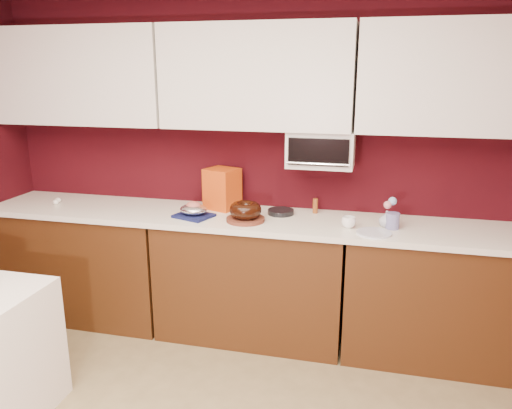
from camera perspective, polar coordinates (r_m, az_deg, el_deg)
The scene contains 27 objects.
wall_back at distance 3.71m, azimuth 0.70°, elevation 5.10°, with size 4.00×0.02×2.50m, color #37070D.
base_cabinet_left at distance 4.17m, azimuth -18.63°, elevation -6.29°, with size 1.31×0.58×0.86m, color #45230D.
base_cabinet_center at distance 3.66m, azimuth -0.45°, elevation -8.49°, with size 1.31×0.58×0.86m, color #45230D.
base_cabinet_right at distance 3.60m, azimuth 20.91°, elevation -9.97°, with size 1.31×0.58×0.86m, color #45230D.
countertop at distance 3.50m, azimuth -0.47°, elevation -1.74°, with size 4.00×0.62×0.04m, color white.
upper_cabinet_left at distance 4.02m, azimuth -19.27°, elevation 13.67°, with size 1.31×0.33×0.70m, color white.
upper_cabinet_center at distance 3.49m, azimuth 0.10°, elevation 14.37°, with size 1.31×0.33×0.70m, color white.
upper_cabinet_right at distance 3.43m, azimuth 22.92°, elevation 13.20°, with size 1.31×0.33×0.70m, color white.
toaster_oven at distance 3.47m, azimuth 7.45°, elevation 6.37°, with size 0.45×0.30×0.25m, color white.
toaster_oven_door at distance 3.32m, azimuth 7.13°, elevation 5.96°, with size 0.40×0.02×0.18m, color black.
toaster_oven_handle at distance 3.31m, azimuth 7.06°, elevation 4.64°, with size 0.02×0.02×0.42m, color silver.
cake_base at distance 3.40m, azimuth -1.21°, elevation -1.72°, with size 0.26×0.26×0.02m, color brown.
bundt_cake at distance 3.38m, azimuth -1.21°, elevation -0.62°, with size 0.22×0.22×0.09m, color black.
navy_towel at distance 3.52m, azimuth -7.12°, elevation -1.28°, with size 0.24×0.21×0.02m, color #131847.
foil_ham_nest at distance 3.51m, azimuth -7.15°, elevation -0.56°, with size 0.20×0.17×0.07m, color white.
roasted_ham at distance 3.50m, azimuth -7.16°, elevation -0.17°, with size 0.11×0.09×0.07m, color #C6665A.
pandoro_box at distance 3.69m, azimuth -3.88°, elevation 1.82°, with size 0.22×0.20×0.30m, color #B4240C.
dark_pan at distance 3.56m, azimuth 2.84°, elevation -0.85°, with size 0.19×0.19×0.03m, color black.
coffee_mug at distance 3.31m, azimuth 10.54°, elevation -1.88°, with size 0.08×0.08×0.09m, color white.
blue_jar at distance 3.35m, azimuth 15.34°, elevation -1.81°, with size 0.09×0.09×0.10m, color navy.
flower_vase at distance 3.38m, azimuth 14.71°, elevation -1.46°, with size 0.08×0.08×0.12m, color #ACB2C3.
flower_pink at distance 3.35m, azimuth 14.81°, elevation -0.05°, with size 0.05×0.05×0.05m, color #DE8086.
flower_blue at distance 3.37m, azimuth 15.34°, elevation 0.37°, with size 0.06×0.06×0.06m, color #88ACDA.
china_plate at distance 3.23m, azimuth 13.33°, elevation -3.18°, with size 0.22×0.22×0.01m, color silver.
amber_bottle at distance 3.60m, azimuth 6.79°, elevation -0.15°, with size 0.04×0.04×0.11m, color brown.
egg_left at distance 4.11m, azimuth -21.90°, elevation 0.27°, with size 0.05×0.04×0.04m, color white.
egg_right at distance 4.16m, azimuth -21.68°, elevation 0.47°, with size 0.05×0.04×0.04m, color white.
Camera 1 is at (0.82, -1.31, 1.90)m, focal length 35.00 mm.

